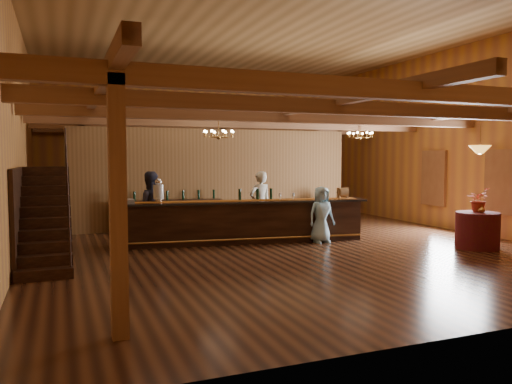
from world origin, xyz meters
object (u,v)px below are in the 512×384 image
object	(u,v)px
tasting_bar	(244,221)
backbar_shelf	(168,215)
beverage_dispenser	(158,191)
chandelier_left	(219,134)
raffle_drum	(343,192)
pendant_lamp	(480,149)
floor_plant	(322,207)
bartender	(260,204)
staff_second	(150,207)
round_table	(477,230)
chandelier_right	(360,135)
guest	(321,215)

from	to	relation	value
tasting_bar	backbar_shelf	distance (m)	3.15
beverage_dispenser	chandelier_left	distance (m)	2.17
raffle_drum	pendant_lamp	bearing A→B (deg)	-46.71
raffle_drum	floor_plant	size ratio (longest dim) A/B	0.30
bartender	staff_second	bearing A→B (deg)	-10.35
round_table	backbar_shelf	bearing A→B (deg)	138.60
raffle_drum	chandelier_right	world-z (taller)	chandelier_right
floor_plant	chandelier_right	bearing A→B (deg)	-51.65
floor_plant	pendant_lamp	bearing A→B (deg)	-76.23
guest	floor_plant	world-z (taller)	guest
backbar_shelf	chandelier_left	bearing A→B (deg)	-60.16
chandelier_right	staff_second	size ratio (longest dim) A/B	0.43
chandelier_left	guest	world-z (taller)	chandelier_left
round_table	chandelier_right	xyz separation A→B (m)	(-0.53, 4.35, 2.48)
bartender	chandelier_right	bearing A→B (deg)	179.62
beverage_dispenser	pendant_lamp	distance (m)	7.88
staff_second	round_table	bearing A→B (deg)	154.01
tasting_bar	chandelier_left	world-z (taller)	chandelier_left
tasting_bar	beverage_dispenser	bearing A→B (deg)	178.59
tasting_bar	round_table	bearing A→B (deg)	-22.07
raffle_drum	staff_second	xyz separation A→B (m)	(-4.97, 1.27, -0.34)
round_table	staff_second	distance (m)	8.18
backbar_shelf	guest	distance (m)	4.84
backbar_shelf	round_table	xyz separation A→B (m)	(6.42, -5.66, -0.02)
staff_second	guest	bearing A→B (deg)	160.19
bartender	tasting_bar	bearing A→B (deg)	37.06
backbar_shelf	staff_second	distance (m)	2.17
beverage_dispenser	pendant_lamp	world-z (taller)	pendant_lamp
tasting_bar	beverage_dispenser	distance (m)	2.32
raffle_drum	round_table	size ratio (longest dim) A/B	0.33
raffle_drum	staff_second	bearing A→B (deg)	165.63
bartender	guest	xyz separation A→B (m)	(1.08, -1.58, -0.18)
tasting_bar	raffle_drum	bearing A→B (deg)	-1.06
backbar_shelf	raffle_drum	bearing A→B (deg)	-28.91
tasting_bar	chandelier_right	bearing A→B (deg)	26.18
tasting_bar	chandelier_left	xyz separation A→B (m)	(-0.53, 0.44, 2.27)
round_table	staff_second	bearing A→B (deg)	152.94
raffle_drum	chandelier_right	xyz separation A→B (m)	(1.77, 1.91, 1.65)
backbar_shelf	pendant_lamp	xyz separation A→B (m)	(6.42, -5.66, 1.94)
backbar_shelf	pendant_lamp	bearing A→B (deg)	-32.31
chandelier_left	floor_plant	world-z (taller)	chandelier_left
backbar_shelf	bartender	xyz separation A→B (m)	(2.21, -1.95, 0.45)
round_table	guest	world-z (taller)	guest
backbar_shelf	chandelier_left	xyz separation A→B (m)	(0.89, -2.36, 2.36)
beverage_dispenser	guest	distance (m)	4.20
backbar_shelf	round_table	world-z (taller)	backbar_shelf
beverage_dispenser	raffle_drum	bearing A→B (deg)	-8.92
raffle_drum	beverage_dispenser	bearing A→B (deg)	171.08
staff_second	bartender	bearing A→B (deg)	-179.05
beverage_dispenser	chandelier_right	world-z (taller)	chandelier_right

